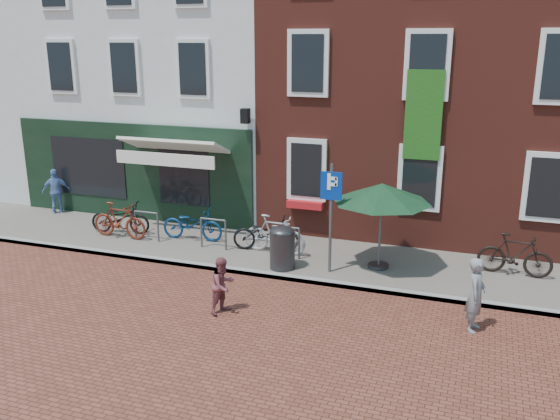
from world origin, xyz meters
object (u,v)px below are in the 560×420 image
(litter_bin, at_px, (282,245))
(bicycle_1, at_px, (119,220))
(bicycle_0, at_px, (120,218))
(bicycle_2, at_px, (192,224))
(parasol, at_px, (382,189))
(woman, at_px, (476,295))
(parking_sign, at_px, (331,202))
(bicycle_4, at_px, (266,234))
(cafe_person, at_px, (56,191))
(bicycle_5, at_px, (515,255))
(boy, at_px, (223,285))
(bicycle_3, at_px, (275,234))

(litter_bin, distance_m, bicycle_1, 5.01)
(bicycle_0, distance_m, bicycle_2, 2.19)
(parasol, bearing_deg, woman, -46.32)
(parking_sign, xyz_separation_m, bicycle_0, (-6.32, 0.87, -1.25))
(litter_bin, distance_m, bicycle_4, 1.32)
(parasol, height_order, cafe_person, parasol)
(bicycle_5, bearing_deg, bicycle_0, 95.90)
(boy, xyz_separation_m, bicycle_2, (-2.57, 3.63, -0.04))
(cafe_person, xyz_separation_m, bicycle_2, (5.24, -0.94, -0.25))
(bicycle_2, height_order, bicycle_5, bicycle_5)
(parasol, height_order, bicycle_3, parasol)
(parasol, relative_size, woman, 1.59)
(woman, xyz_separation_m, cafe_person, (-12.69, 3.68, 0.07))
(bicycle_4, xyz_separation_m, bicycle_5, (6.05, 0.32, 0.05))
(cafe_person, bearing_deg, bicycle_5, 136.48)
(boy, bearing_deg, parking_sign, -9.45)
(litter_bin, distance_m, parasol, 2.69)
(woman, relative_size, cafe_person, 1.04)
(parking_sign, bearing_deg, bicycle_4, 155.08)
(bicycle_1, xyz_separation_m, bicycle_3, (4.45, 0.29, 0.00))
(litter_bin, bearing_deg, boy, -99.84)
(woman, height_order, boy, woman)
(bicycle_2, bearing_deg, parasol, -98.10)
(woman, distance_m, cafe_person, 13.21)
(bicycle_1, bearing_deg, parking_sign, -93.14)
(bicycle_1, distance_m, bicycle_3, 4.46)
(bicycle_0, height_order, bicycle_3, bicycle_3)
(bicycle_1, relative_size, bicycle_4, 0.97)
(bicycle_3, distance_m, bicycle_5, 5.78)
(litter_bin, xyz_separation_m, bicycle_4, (-0.81, 1.04, -0.13))
(woman, bearing_deg, parasol, 53.13)
(woman, height_order, bicycle_2, woman)
(litter_bin, height_order, woman, woman)
(parasol, height_order, bicycle_1, parasol)
(bicycle_0, relative_size, bicycle_4, 1.00)
(parking_sign, xyz_separation_m, bicycle_2, (-4.13, 1.02, -1.25))
(parking_sign, relative_size, bicycle_4, 1.52)
(litter_bin, xyz_separation_m, parasol, (2.18, 0.80, 1.37))
(parasol, height_order, boy, parasol)
(boy, bearing_deg, bicycle_2, 56.78)
(bicycle_0, xyz_separation_m, bicycle_3, (4.66, -0.07, 0.05))
(boy, bearing_deg, bicycle_0, 75.38)
(litter_bin, relative_size, woman, 0.76)
(bicycle_3, bearing_deg, bicycle_1, 95.85)
(litter_bin, xyz_separation_m, boy, (-0.43, -2.47, -0.08))
(parasol, bearing_deg, bicycle_4, 175.45)
(bicycle_1, xyz_separation_m, bicycle_2, (1.97, 0.52, -0.05))
(bicycle_0, height_order, bicycle_5, bicycle_5)
(parking_sign, xyz_separation_m, bicycle_3, (-1.65, 0.80, -1.20))
(bicycle_0, bearing_deg, bicycle_4, -99.24)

